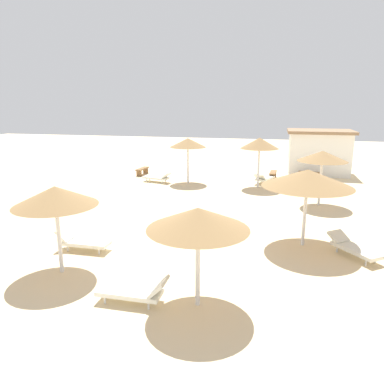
# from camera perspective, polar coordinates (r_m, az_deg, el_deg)

# --- Properties ---
(ground_plane) EXTENTS (80.00, 80.00, 0.00)m
(ground_plane) POSITION_cam_1_polar(r_m,az_deg,el_deg) (13.77, -2.84, -7.80)
(ground_plane) COLOR beige
(parasol_1) EXTENTS (2.32, 2.32, 2.89)m
(parasol_1) POSITION_cam_1_polar(r_m,az_deg,el_deg) (23.17, -0.65, 7.72)
(parasol_1) COLOR silver
(parasol_1) RESTS_ON ground
(parasol_2) EXTENTS (2.31, 2.31, 3.04)m
(parasol_2) POSITION_cam_1_polar(r_m,az_deg,el_deg) (22.24, 10.56, 7.52)
(parasol_2) COLOR silver
(parasol_2) RESTS_ON ground
(parasol_4) EXTENTS (2.48, 2.48, 2.72)m
(parasol_4) POSITION_cam_1_polar(r_m,az_deg,el_deg) (11.38, -20.69, -0.62)
(parasol_4) COLOR silver
(parasol_4) RESTS_ON ground
(parasol_5) EXTENTS (3.20, 3.20, 2.81)m
(parasol_5) POSITION_cam_1_polar(r_m,az_deg,el_deg) (13.37, 17.67, 2.08)
(parasol_5) COLOR silver
(parasol_5) RESTS_ON ground
(parasol_6) EXTENTS (2.56, 2.56, 2.62)m
(parasol_6) POSITION_cam_1_polar(r_m,az_deg,el_deg) (8.87, 0.94, -4.24)
(parasol_6) COLOR silver
(parasol_6) RESTS_ON ground
(parasol_8) EXTENTS (2.44, 2.44, 2.77)m
(parasol_8) POSITION_cam_1_polar(r_m,az_deg,el_deg) (19.09, 19.81, 5.29)
(parasol_8) COLOR silver
(parasol_8) RESTS_ON ground
(lounger_1) EXTENTS (1.99, 1.00, 0.69)m
(lounger_1) POSITION_cam_1_polar(r_m,az_deg,el_deg) (23.82, -5.43, 2.30)
(lounger_1) COLOR silver
(lounger_1) RESTS_ON ground
(lounger_2) EXTENTS (1.34, 1.99, 0.70)m
(lounger_2) POSITION_cam_1_polar(r_m,az_deg,el_deg) (23.98, 11.26, 2.17)
(lounger_2) COLOR silver
(lounger_2) RESTS_ON ground
(lounger_4) EXTENTS (1.88, 0.64, 0.75)m
(lounger_4) POSITION_cam_1_polar(r_m,az_deg,el_deg) (13.49, -16.82, -7.43)
(lounger_4) COLOR silver
(lounger_4) RESTS_ON ground
(lounger_5) EXTENTS (1.67, 1.90, 0.64)m
(lounger_5) POSITION_cam_1_polar(r_m,az_deg,el_deg) (13.59, 23.95, -7.94)
(lounger_5) COLOR silver
(lounger_5) RESTS_ON ground
(lounger_6) EXTENTS (1.88, 0.64, 0.75)m
(lounger_6) POSITION_cam_1_polar(r_m,az_deg,el_deg) (9.89, -9.02, -15.14)
(lounger_6) COLOR silver
(lounger_6) RESTS_ON ground
(bench_0) EXTENTS (1.54, 0.58, 0.49)m
(bench_0) POSITION_cam_1_polar(r_m,az_deg,el_deg) (26.00, 18.00, 2.73)
(bench_0) COLOR brown
(bench_0) RESTS_ON ground
(bench_1) EXTENTS (0.53, 1.53, 0.49)m
(bench_1) POSITION_cam_1_polar(r_m,az_deg,el_deg) (26.35, -7.80, 3.43)
(bench_1) COLOR brown
(bench_1) RESTS_ON ground
(bench_2) EXTENTS (0.50, 1.52, 0.49)m
(bench_2) POSITION_cam_1_polar(r_m,az_deg,el_deg) (25.35, 12.59, 2.80)
(bench_2) COLOR brown
(bench_2) RESTS_ON ground
(beach_cabana) EXTENTS (4.53, 3.33, 3.15)m
(beach_cabana) POSITION_cam_1_polar(r_m,az_deg,el_deg) (27.96, 19.25, 5.98)
(beach_cabana) COLOR white
(beach_cabana) RESTS_ON ground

